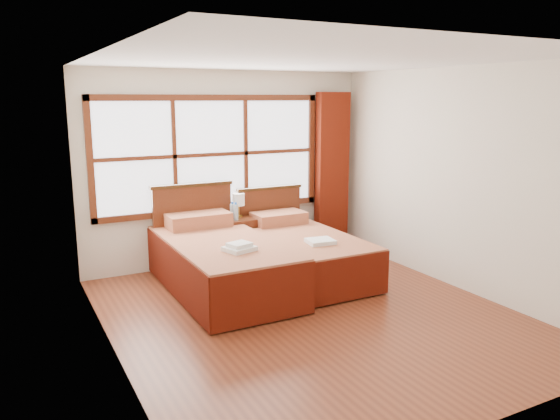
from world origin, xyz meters
TOP-DOWN VIEW (x-y plane):
  - floor at (0.00, 0.00)m, footprint 4.50×4.50m
  - ceiling at (0.00, 0.00)m, footprint 4.50×4.50m
  - wall_back at (0.00, 2.25)m, footprint 4.00×0.00m
  - wall_left at (-2.00, 0.00)m, footprint 0.00×4.50m
  - wall_right at (2.00, 0.00)m, footprint 0.00×4.50m
  - window at (-0.25, 2.21)m, footprint 3.16×0.06m
  - curtain at (1.60, 2.11)m, footprint 0.50×0.16m
  - bed_left at (-0.55, 1.20)m, footprint 1.17×2.27m
  - bed_right at (0.58, 1.20)m, footprint 1.05×2.07m
  - nightstand at (0.00, 1.99)m, footprint 0.49×0.48m
  - towels_left at (-0.54, 0.64)m, footprint 0.37×0.34m
  - towels_right at (0.54, 0.71)m, footprint 0.34×0.31m
  - lamp at (0.08, 2.08)m, footprint 0.16×0.16m
  - bottle_near at (-0.06, 1.97)m, footprint 0.06×0.06m
  - bottle_far at (-0.04, 1.90)m, footprint 0.06×0.06m

SIDE VIEW (x-z plane):
  - floor at x=0.00m, z-range 0.00..0.00m
  - bed_right at x=0.58m, z-range -0.20..0.82m
  - nightstand at x=0.00m, z-range 0.00..0.65m
  - bed_left at x=-0.55m, z-range -0.22..0.92m
  - towels_right at x=0.54m, z-range 0.54..0.59m
  - towels_left at x=-0.54m, z-range 0.60..0.69m
  - bottle_near at x=-0.06m, z-range 0.64..0.88m
  - bottle_far at x=-0.04m, z-range 0.64..0.88m
  - lamp at x=0.08m, z-range 0.71..1.04m
  - curtain at x=1.60m, z-range 0.02..2.32m
  - wall_back at x=0.00m, z-range -0.70..3.30m
  - wall_left at x=-2.00m, z-range -0.95..3.55m
  - wall_right at x=2.00m, z-range -0.95..3.55m
  - window at x=-0.25m, z-range 0.72..2.28m
  - ceiling at x=0.00m, z-range 2.60..2.60m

